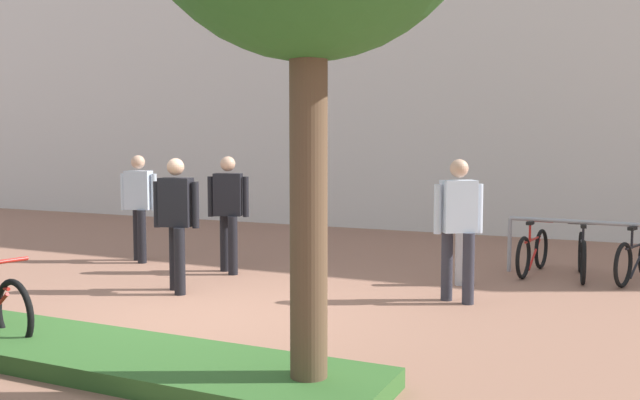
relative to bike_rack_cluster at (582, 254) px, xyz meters
name	(u,v)px	position (x,y,z in m)	size (l,w,h in m)	color
ground_plane	(202,317)	(-3.65, -4.07, -0.35)	(60.00, 60.00, 0.00)	#936651
building_facade	(426,2)	(-3.65, 4.57, 4.65)	(28.00, 1.20, 10.00)	silver
planter_strip	(23,342)	(-4.45, -5.78, -0.27)	(7.00, 1.10, 0.16)	#336028
bike_rack_cluster	(582,254)	(0.00, 0.00, 0.00)	(2.10, 1.60, 0.83)	#99999E
bollard_steel	(461,252)	(-1.45, -1.21, 0.10)	(0.16, 0.16, 0.90)	#ADADB2
person_suited_dark	(176,216)	(-4.65, -3.16, 0.63)	(0.59, 0.36, 1.72)	black
person_shirt_white	(458,221)	(-1.26, -2.21, 0.63)	(0.52, 0.43, 1.72)	#2D2D38
person_suited_navy	(228,207)	(-4.76, -1.77, 0.63)	(0.58, 0.36, 1.72)	black
person_casual_tan	(139,201)	(-6.58, -1.56, 0.63)	(0.59, 0.34, 1.72)	black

